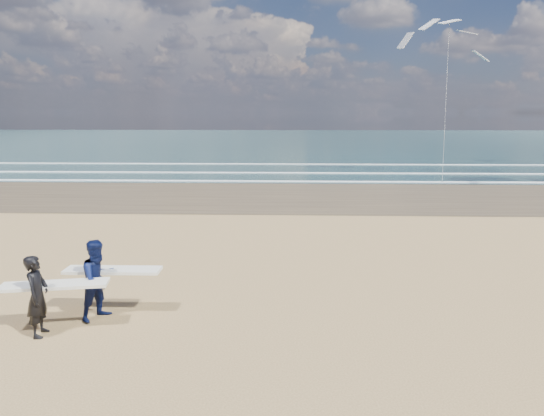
{
  "coord_description": "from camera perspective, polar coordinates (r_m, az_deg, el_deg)",
  "views": [
    {
      "loc": [
        4.55,
        -9.58,
        4.59
      ],
      "look_at": [
        3.98,
        6.0,
        1.52
      ],
      "focal_mm": 32.0,
      "sensor_mm": 36.0,
      "label": 1
    }
  ],
  "objects": [
    {
      "name": "surfer_near",
      "position": [
        11.3,
        -25.62,
        -9.13
      ],
      "size": [
        2.26,
        1.14,
        1.73
      ],
      "color": "black",
      "rests_on": "ground"
    },
    {
      "name": "kite_1",
      "position": [
        36.65,
        19.89,
        14.2
      ],
      "size": [
        6.48,
        4.81,
        12.15
      ],
      "color": "slate",
      "rests_on": "ground"
    },
    {
      "name": "foam_breakers",
      "position": [
        40.97,
        24.28,
        3.8
      ],
      "size": [
        220.0,
        11.7,
        0.05
      ],
      "color": "white",
      "rests_on": "ground"
    },
    {
      "name": "surfer_far",
      "position": [
        11.67,
        -19.6,
        -7.84
      ],
      "size": [
        2.21,
        1.18,
        1.83
      ],
      "color": "#0B1440",
      "rests_on": "ground"
    },
    {
      "name": "ocean",
      "position": [
        83.15,
        12.91,
        7.7
      ],
      "size": [
        220.0,
        100.0,
        0.02
      ],
      "primitive_type": "cube",
      "color": "#1B3B3D",
      "rests_on": "ground"
    }
  ]
}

